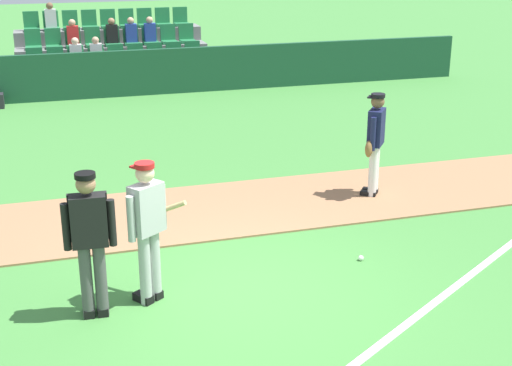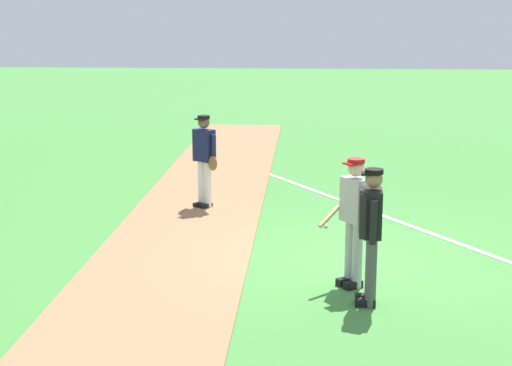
{
  "view_description": "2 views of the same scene",
  "coord_description": "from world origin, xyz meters",
  "px_view_note": "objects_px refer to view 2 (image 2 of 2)",
  "views": [
    {
      "loc": [
        -2.09,
        -7.74,
        4.24
      ],
      "look_at": [
        0.64,
        1.29,
        0.93
      ],
      "focal_mm": 50.42,
      "sensor_mm": 36.0,
      "label": 1
    },
    {
      "loc": [
        -11.16,
        0.71,
        3.65
      ],
      "look_at": [
        -0.4,
        1.42,
        1.27
      ],
      "focal_mm": 54.71,
      "sensor_mm": 36.0,
      "label": 2
    }
  ],
  "objects_px": {
    "batter_grey_jersey": "(354,217)",
    "umpire_home_plate": "(370,229)",
    "runner_navy_jersey": "(205,158)",
    "baseball": "(326,225)"
  },
  "relations": [
    {
      "from": "batter_grey_jersey",
      "to": "runner_navy_jersey",
      "type": "relative_size",
      "value": 1.0
    },
    {
      "from": "baseball",
      "to": "runner_navy_jersey",
      "type": "bearing_deg",
      "value": 61.2
    },
    {
      "from": "batter_grey_jersey",
      "to": "baseball",
      "type": "height_order",
      "value": "batter_grey_jersey"
    },
    {
      "from": "batter_grey_jersey",
      "to": "umpire_home_plate",
      "type": "xyz_separation_m",
      "value": [
        -0.67,
        -0.17,
        0.03
      ]
    },
    {
      "from": "umpire_home_plate",
      "to": "baseball",
      "type": "height_order",
      "value": "umpire_home_plate"
    },
    {
      "from": "baseball",
      "to": "umpire_home_plate",
      "type": "bearing_deg",
      "value": -172.78
    },
    {
      "from": "runner_navy_jersey",
      "to": "baseball",
      "type": "bearing_deg",
      "value": -118.8
    },
    {
      "from": "batter_grey_jersey",
      "to": "umpire_home_plate",
      "type": "bearing_deg",
      "value": -166.16
    },
    {
      "from": "umpire_home_plate",
      "to": "baseball",
      "type": "distance_m",
      "value": 3.74
    },
    {
      "from": "batter_grey_jersey",
      "to": "baseball",
      "type": "bearing_deg",
      "value": 5.64
    }
  ]
}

